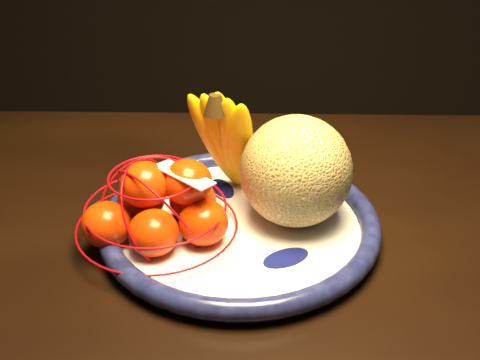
# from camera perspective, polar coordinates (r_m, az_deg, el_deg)

# --- Properties ---
(dining_table) EXTENTS (1.63, 1.02, 0.80)m
(dining_table) POSITION_cam_1_polar(r_m,az_deg,el_deg) (0.73, 4.23, -15.58)
(dining_table) COLOR black
(dining_table) RESTS_ON ground
(fruit_bowl) EXTENTS (0.35, 0.35, 0.03)m
(fruit_bowl) POSITION_cam_1_polar(r_m,az_deg,el_deg) (0.75, -0.06, -4.11)
(fruit_bowl) COLOR white
(fruit_bowl) RESTS_ON dining_table
(cantaloupe) EXTENTS (0.14, 0.14, 0.14)m
(cantaloupe) POSITION_cam_1_polar(r_m,az_deg,el_deg) (0.73, 5.32, 0.86)
(cantaloupe) COLOR olive
(cantaloupe) RESTS_ON fruit_bowl
(banana_bunch) EXTENTS (0.10, 0.11, 0.17)m
(banana_bunch) POSITION_cam_1_polar(r_m,az_deg,el_deg) (0.77, -1.18, 4.04)
(banana_bunch) COLOR #FFC007
(banana_bunch) RESTS_ON fruit_bowl
(mandarin_bag) EXTENTS (0.20, 0.20, 0.12)m
(mandarin_bag) POSITION_cam_1_polar(r_m,az_deg,el_deg) (0.72, -7.56, -2.58)
(mandarin_bag) COLOR #FF2F00
(mandarin_bag) RESTS_ON fruit_bowl
(price_tag) EXTENTS (0.08, 0.06, 0.01)m
(price_tag) POSITION_cam_1_polar(r_m,az_deg,el_deg) (0.68, -5.30, 0.50)
(price_tag) COLOR white
(price_tag) RESTS_ON mandarin_bag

